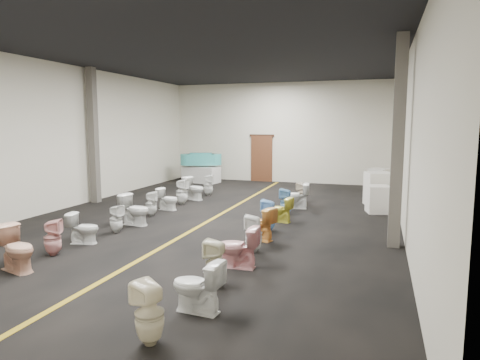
% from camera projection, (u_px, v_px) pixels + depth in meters
% --- Properties ---
extents(floor, '(16.00, 16.00, 0.00)m').
position_uv_depth(floor, '(215.00, 217.00, 12.18)').
color(floor, black).
rests_on(floor, ground).
extents(ceiling, '(16.00, 16.00, 0.00)m').
position_uv_depth(ceiling, '(214.00, 55.00, 11.60)').
color(ceiling, black).
rests_on(ceiling, ground).
extents(wall_back, '(10.00, 0.00, 10.00)m').
position_uv_depth(wall_back, '(279.00, 133.00, 19.43)').
color(wall_back, beige).
rests_on(wall_back, ground).
extents(wall_left, '(0.00, 16.00, 16.00)m').
position_uv_depth(wall_left, '(67.00, 137.00, 13.43)').
color(wall_left, beige).
rests_on(wall_left, ground).
extents(wall_right, '(0.00, 16.00, 16.00)m').
position_uv_depth(wall_right, '(407.00, 140.00, 10.35)').
color(wall_right, beige).
rests_on(wall_right, ground).
extents(aisle_stripe, '(0.12, 15.60, 0.01)m').
position_uv_depth(aisle_stripe, '(215.00, 217.00, 12.18)').
color(aisle_stripe, olive).
rests_on(aisle_stripe, floor).
extents(back_door, '(1.00, 0.10, 2.10)m').
position_uv_depth(back_door, '(262.00, 159.00, 19.77)').
color(back_door, '#562D19').
rests_on(back_door, floor).
extents(door_frame, '(1.15, 0.08, 0.10)m').
position_uv_depth(door_frame, '(262.00, 135.00, 19.64)').
color(door_frame, '#331C11').
rests_on(door_frame, back_door).
extents(column_left, '(0.25, 0.25, 4.50)m').
position_uv_depth(column_left, '(93.00, 136.00, 14.30)').
color(column_left, '#59544C').
rests_on(column_left, floor).
extents(column_right, '(0.25, 0.25, 4.50)m').
position_uv_depth(column_right, '(398.00, 143.00, 9.01)').
color(column_right, '#59544C').
rests_on(column_right, floor).
extents(display_table, '(1.74, 1.07, 0.72)m').
position_uv_depth(display_table, '(201.00, 175.00, 19.43)').
color(display_table, silver).
rests_on(display_table, floor).
extents(bathtub, '(1.78, 1.09, 0.55)m').
position_uv_depth(bathtub, '(201.00, 159.00, 19.34)').
color(bathtub, teal).
rests_on(bathtub, display_table).
extents(appliance_crate_a, '(0.77, 0.77, 0.82)m').
position_uv_depth(appliance_crate_a, '(378.00, 199.00, 12.80)').
color(appliance_crate_a, white).
rests_on(appliance_crate_a, floor).
extents(appliance_crate_b, '(0.99, 0.99, 1.09)m').
position_uv_depth(appliance_crate_b, '(378.00, 189.00, 13.91)').
color(appliance_crate_b, white).
rests_on(appliance_crate_b, floor).
extents(appliance_crate_c, '(0.92, 0.92, 0.89)m').
position_uv_depth(appliance_crate_c, '(379.00, 187.00, 14.99)').
color(appliance_crate_c, silver).
rests_on(appliance_crate_c, floor).
extents(appliance_crate_d, '(0.87, 0.87, 0.95)m').
position_uv_depth(appliance_crate_d, '(379.00, 181.00, 16.45)').
color(appliance_crate_d, silver).
rests_on(appliance_crate_d, floor).
extents(toilet_left_2, '(0.91, 0.67, 0.84)m').
position_uv_depth(toilet_left_2, '(17.00, 248.00, 7.70)').
color(toilet_left_2, tan).
rests_on(toilet_left_2, floor).
extents(toilet_left_3, '(0.45, 0.44, 0.74)m').
position_uv_depth(toilet_left_3, '(53.00, 238.00, 8.61)').
color(toilet_left_3, '#DC9A97').
rests_on(toilet_left_3, floor).
extents(toilet_left_4, '(0.74, 0.52, 0.69)m').
position_uv_depth(toilet_left_4, '(84.00, 228.00, 9.50)').
color(toilet_left_4, white).
rests_on(toilet_left_4, floor).
extents(toilet_left_5, '(0.37, 0.36, 0.69)m').
position_uv_depth(toilet_left_5, '(116.00, 219.00, 10.45)').
color(toilet_left_5, white).
rests_on(toilet_left_5, floor).
extents(toilet_left_6, '(0.84, 0.53, 0.82)m').
position_uv_depth(toilet_left_6, '(135.00, 210.00, 11.24)').
color(toilet_left_6, white).
rests_on(toilet_left_6, floor).
extents(toilet_left_7, '(0.42, 0.41, 0.73)m').
position_uv_depth(toilet_left_7, '(151.00, 204.00, 12.30)').
color(toilet_left_7, white).
rests_on(toilet_left_7, floor).
extents(toilet_left_8, '(0.69, 0.42, 0.68)m').
position_uv_depth(toilet_left_8, '(168.00, 199.00, 13.22)').
color(toilet_left_8, white).
rests_on(toilet_left_8, floor).
extents(toilet_left_9, '(0.39, 0.39, 0.85)m').
position_uv_depth(toilet_left_9, '(182.00, 192.00, 14.10)').
color(toilet_left_9, white).
rests_on(toilet_left_9, floor).
extents(toilet_left_10, '(0.88, 0.65, 0.80)m').
position_uv_depth(toilet_left_10, '(194.00, 188.00, 14.99)').
color(toilet_left_10, white).
rests_on(toilet_left_10, floor).
extents(toilet_left_11, '(0.44, 0.43, 0.78)m').
position_uv_depth(toilet_left_11, '(208.00, 185.00, 15.90)').
color(toilet_left_11, white).
rests_on(toilet_left_11, floor).
extents(toilet_right_0, '(0.47, 0.47, 0.79)m').
position_uv_depth(toilet_right_0, '(149.00, 313.00, 5.11)').
color(toilet_right_0, '#F2E7C4').
rests_on(toilet_right_0, floor).
extents(toilet_right_1, '(0.78, 0.49, 0.76)m').
position_uv_depth(toilet_right_1, '(197.00, 286.00, 6.01)').
color(toilet_right_1, white).
rests_on(toilet_right_1, floor).
extents(toilet_right_2, '(0.37, 0.37, 0.78)m').
position_uv_depth(toilet_right_2, '(216.00, 263.00, 6.97)').
color(toilet_right_2, beige).
rests_on(toilet_right_2, floor).
extents(toilet_right_3, '(0.78, 0.46, 0.78)m').
position_uv_depth(toilet_right_3, '(238.00, 247.00, 7.88)').
color(toilet_right_3, '#EDA5A9').
rests_on(toilet_right_3, floor).
extents(toilet_right_4, '(0.41, 0.41, 0.79)m').
position_uv_depth(toilet_right_4, '(254.00, 234.00, 8.84)').
color(toilet_right_4, silver).
rests_on(toilet_right_4, floor).
extents(toilet_right_5, '(0.86, 0.66, 0.77)m').
position_uv_depth(toilet_right_5, '(259.00, 223.00, 9.77)').
color(toilet_right_5, '#E89B45').
rests_on(toilet_right_5, floor).
extents(toilet_right_6, '(0.38, 0.37, 0.80)m').
position_uv_depth(toilet_right_6, '(269.00, 215.00, 10.59)').
color(toilet_right_6, '#82B7EE').
rests_on(toilet_right_6, floor).
extents(toilet_right_7, '(0.73, 0.48, 0.69)m').
position_uv_depth(toilet_right_7, '(280.00, 210.00, 11.58)').
color(toilet_right_7, '#DCD344').
rests_on(toilet_right_7, floor).
extents(toilet_right_8, '(0.36, 0.35, 0.77)m').
position_uv_depth(toilet_right_8, '(286.00, 202.00, 12.54)').
color(toilet_right_8, '#6B9FCA').
rests_on(toilet_right_8, floor).
extents(toilet_right_9, '(0.84, 0.54, 0.81)m').
position_uv_depth(toilet_right_9, '(296.00, 196.00, 13.44)').
color(toilet_right_9, white).
rests_on(toilet_right_9, floor).
extents(toilet_right_10, '(0.42, 0.41, 0.71)m').
position_uv_depth(toilet_right_10, '(302.00, 193.00, 14.31)').
color(toilet_right_10, beige).
rests_on(toilet_right_10, floor).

